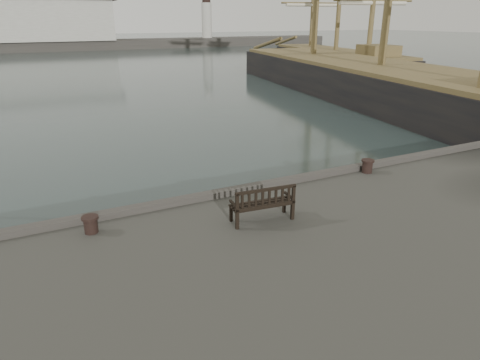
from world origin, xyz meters
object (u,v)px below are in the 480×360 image
object	(u,v)px
bollard_right	(367,166)
tall_ship_main	(378,90)
bench	(262,210)
tall_ship_far	(335,65)
bollard_left	(91,225)

from	to	relation	value
bollard_right	tall_ship_main	size ratio (longest dim) A/B	0.01
bollard_right	tall_ship_main	bearing A→B (deg)	45.38
bench	tall_ship_far	bearing A→B (deg)	55.10
bollard_left	tall_ship_far	world-z (taller)	tall_ship_far
bollard_left	tall_ship_main	bearing A→B (deg)	33.81
bench	bollard_left	xyz separation A→B (m)	(-4.02, 1.29, -0.09)
bollard_right	tall_ship_main	xyz separation A→B (m)	(16.58, 16.80, -0.97)
bollard_left	tall_ship_main	size ratio (longest dim) A/B	0.01
tall_ship_main	bench	bearing A→B (deg)	-130.43
bench	bollard_left	distance (m)	4.22
bollard_left	tall_ship_main	world-z (taller)	tall_ship_main
bollard_left	bollard_right	world-z (taller)	bollard_right
bench	bollard_left	size ratio (longest dim) A/B	3.93
tall_ship_far	bollard_left	bearing A→B (deg)	-123.86
bench	tall_ship_far	size ratio (longest dim) A/B	0.06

